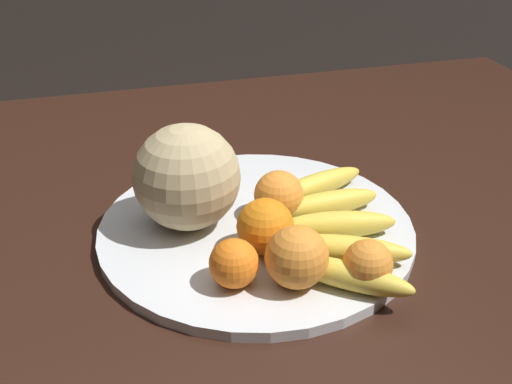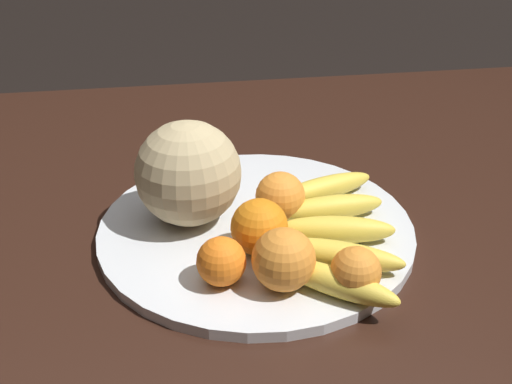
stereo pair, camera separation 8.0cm
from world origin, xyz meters
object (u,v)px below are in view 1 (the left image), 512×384
Objects in this scene: fruit_bowl at (256,228)px; orange_front_left at (265,227)px; melon at (187,177)px; orange_front_right at (297,257)px; orange_back_left at (279,195)px; orange_mid_center at (368,264)px; kitchen_table at (267,258)px; banana_bunch at (333,224)px; produce_tag at (309,236)px; orange_back_right at (234,263)px.

orange_front_left reaches higher than fruit_bowl.
melon reaches higher than orange_front_right.
orange_back_left is (0.04, 0.07, -0.00)m from orange_front_left.
melon is 0.13m from orange_back_left.
melon is at bearing 120.92° from orange_front_right.
kitchen_table is at bearing 107.45° from orange_mid_center.
banana_bunch is 3.22× the size of produce_tag.
fruit_bowl is 0.19m from orange_mid_center.
banana_bunch is 5.34× the size of orange_back_right.
orange_front_left reaches higher than banana_bunch.
kitchen_table is 0.09m from fruit_bowl.
orange_back_left is at bearing -73.56° from kitchen_table.
orange_back_left is 0.07m from produce_tag.
orange_front_right reaches higher than orange_back_right.
fruit_bowl is (-0.03, -0.04, 0.08)m from kitchen_table.
produce_tag is (-0.03, 0.01, -0.02)m from banana_bunch.
melon is at bearing 172.31° from orange_back_left.
orange_front_left is 0.08m from orange_front_right.
orange_back_left is at bearing 140.04° from banana_bunch.
orange_front_left is 1.06× the size of orange_back_left.
melon is 0.26m from orange_mid_center.
banana_bunch is (0.09, -0.06, 0.03)m from fruit_bowl.
orange_back_right is at bearing -146.74° from banana_bunch.
orange_front_right is at bearing -85.54° from fruit_bowl.
fruit_bowl is at bearing -127.78° from kitchen_table.
orange_back_right is (-0.09, -0.16, 0.12)m from kitchen_table.
banana_bunch is 0.10m from orange_front_left.
orange_back_left reaches higher than orange_mid_center.
banana_bunch is 4.58× the size of orange_back_left.
kitchen_table is at bearing 4.60° from melon.
orange_back_left reaches higher than produce_tag.
banana_bunch is at bearing -24.92° from melon.
orange_back_right is at bearing -79.16° from melon.
kitchen_table is 20.20× the size of orange_front_right.
produce_tag is at bearing 60.80° from orange_front_right.
orange_back_left is at bearing 53.77° from orange_back_right.
produce_tag reaches higher than kitchen_table.
produce_tag is at bearing 12.01° from orange_front_left.
orange_mid_center is (0.18, -0.19, -0.04)m from melon.
melon is 2.08× the size of orange_back_left.
orange_mid_center reaches higher than fruit_bowl.
orange_front_left is 0.09m from orange_back_left.
orange_front_right is at bearing -123.84° from banana_bunch.
banana_bunch reaches higher than produce_tag.
orange_front_left is 0.08m from produce_tag.
melon is at bearing 163.33° from fruit_bowl.
melon is 1.46× the size of produce_tag.
melon is at bearing 131.90° from orange_front_left.
fruit_bowl reaches higher than kitchen_table.
orange_front_right is at bearing -59.08° from melon.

